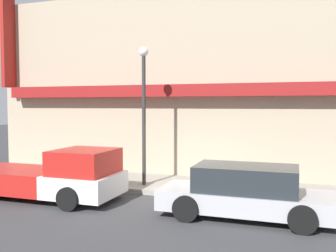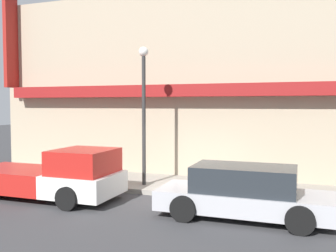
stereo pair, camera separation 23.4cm
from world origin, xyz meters
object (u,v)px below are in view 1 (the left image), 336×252
object	(u,v)px
fire_hydrant	(275,184)
street_lamp	(144,98)
pickup_truck	(53,177)
parked_car	(246,192)

from	to	relation	value
fire_hydrant	street_lamp	xyz separation A→B (m)	(-4.73, 0.16, 2.86)
pickup_truck	parked_car	distance (m)	6.37
pickup_truck	street_lamp	xyz separation A→B (m)	(2.31, 2.35, 2.65)
pickup_truck	fire_hydrant	distance (m)	7.38
pickup_truck	street_lamp	world-z (taller)	street_lamp
parked_car	fire_hydrant	bearing A→B (deg)	73.50
pickup_truck	parked_car	bearing A→B (deg)	-0.18
pickup_truck	parked_car	xyz separation A→B (m)	(6.37, 0.00, -0.04)
pickup_truck	fire_hydrant	size ratio (longest dim) A/B	7.01
fire_hydrant	street_lamp	distance (m)	5.53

